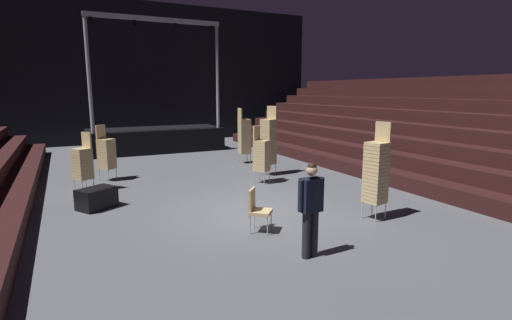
{
  "coord_description": "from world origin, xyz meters",
  "views": [
    {
      "loc": [
        -4.09,
        -8.55,
        3.02
      ],
      "look_at": [
        -0.09,
        -0.46,
        1.4
      ],
      "focal_mm": 27.26,
      "sensor_mm": 36.0,
      "label": 1
    }
  ],
  "objects_px": {
    "chair_stack_mid_right": "(268,141)",
    "chair_stack_front_right": "(244,136)",
    "chair_stack_rear_left": "(106,153)",
    "chair_stack_mid_centre": "(83,163)",
    "loose_chair_near_man": "(258,208)",
    "chair_stack_front_left": "(376,171)",
    "stage_riser": "(156,137)",
    "chair_stack_mid_left": "(262,155)",
    "equipment_road_case": "(97,198)",
    "man_with_tie": "(311,204)"
  },
  "relations": [
    {
      "from": "stage_riser",
      "to": "equipment_road_case",
      "type": "relative_size",
      "value": 7.15
    },
    {
      "from": "stage_riser",
      "to": "man_with_tie",
      "type": "bearing_deg",
      "value": -90.9
    },
    {
      "from": "chair_stack_front_left",
      "to": "chair_stack_front_right",
      "type": "relative_size",
      "value": 1.0
    },
    {
      "from": "chair_stack_mid_centre",
      "to": "loose_chair_near_man",
      "type": "bearing_deg",
      "value": 178.92
    },
    {
      "from": "chair_stack_rear_left",
      "to": "chair_stack_mid_centre",
      "type": "bearing_deg",
      "value": 18.15
    },
    {
      "from": "man_with_tie",
      "to": "chair_stack_mid_right",
      "type": "distance_m",
      "value": 7.11
    },
    {
      "from": "chair_stack_front_right",
      "to": "chair_stack_mid_left",
      "type": "bearing_deg",
      "value": -12.2
    },
    {
      "from": "chair_stack_front_right",
      "to": "man_with_tie",
      "type": "bearing_deg",
      "value": -13.88
    },
    {
      "from": "stage_riser",
      "to": "chair_stack_front_left",
      "type": "distance_m",
      "value": 13.21
    },
    {
      "from": "chair_stack_mid_centre",
      "to": "equipment_road_case",
      "type": "bearing_deg",
      "value": 153.66
    },
    {
      "from": "equipment_road_case",
      "to": "stage_riser",
      "type": "bearing_deg",
      "value": 69.18
    },
    {
      "from": "chair_stack_front_right",
      "to": "chair_stack_rear_left",
      "type": "xyz_separation_m",
      "value": [
        -5.52,
        -0.87,
        -0.21
      ]
    },
    {
      "from": "chair_stack_front_left",
      "to": "chair_stack_front_right",
      "type": "height_order",
      "value": "same"
    },
    {
      "from": "equipment_road_case",
      "to": "loose_chair_near_man",
      "type": "bearing_deg",
      "value": -48.22
    },
    {
      "from": "chair_stack_rear_left",
      "to": "equipment_road_case",
      "type": "relative_size",
      "value": 2.09
    },
    {
      "from": "man_with_tie",
      "to": "equipment_road_case",
      "type": "xyz_separation_m",
      "value": [
        -3.26,
        4.95,
        -0.73
      ]
    },
    {
      "from": "chair_stack_mid_left",
      "to": "chair_stack_rear_left",
      "type": "height_order",
      "value": "same"
    },
    {
      "from": "stage_riser",
      "to": "chair_stack_mid_left",
      "type": "height_order",
      "value": "stage_riser"
    },
    {
      "from": "chair_stack_mid_centre",
      "to": "chair_stack_rear_left",
      "type": "height_order",
      "value": "chair_stack_rear_left"
    },
    {
      "from": "chair_stack_front_left",
      "to": "chair_stack_front_right",
      "type": "xyz_separation_m",
      "value": [
        0.26,
        7.97,
        0.0
      ]
    },
    {
      "from": "stage_riser",
      "to": "chair_stack_rear_left",
      "type": "relative_size",
      "value": 3.42
    },
    {
      "from": "chair_stack_front_left",
      "to": "stage_riser",
      "type": "bearing_deg",
      "value": -1.06
    },
    {
      "from": "chair_stack_mid_left",
      "to": "stage_riser",
      "type": "bearing_deg",
      "value": -114.25
    },
    {
      "from": "chair_stack_mid_right",
      "to": "equipment_road_case",
      "type": "relative_size",
      "value": 2.75
    },
    {
      "from": "stage_riser",
      "to": "chair_stack_front_left",
      "type": "relative_size",
      "value": 2.79
    },
    {
      "from": "chair_stack_mid_right",
      "to": "chair_stack_front_right",
      "type": "bearing_deg",
      "value": -28.16
    },
    {
      "from": "chair_stack_front_right",
      "to": "equipment_road_case",
      "type": "distance_m",
      "value": 7.44
    },
    {
      "from": "chair_stack_rear_left",
      "to": "equipment_road_case",
      "type": "xyz_separation_m",
      "value": [
        -0.59,
        -3.28,
        -0.67
      ]
    },
    {
      "from": "chair_stack_mid_right",
      "to": "chair_stack_rear_left",
      "type": "distance_m",
      "value": 5.58
    },
    {
      "from": "chair_stack_mid_left",
      "to": "equipment_road_case",
      "type": "distance_m",
      "value": 5.21
    },
    {
      "from": "chair_stack_front_right",
      "to": "equipment_road_case",
      "type": "height_order",
      "value": "chair_stack_front_right"
    },
    {
      "from": "stage_riser",
      "to": "chair_stack_mid_left",
      "type": "bearing_deg",
      "value": -79.11
    },
    {
      "from": "chair_stack_front_right",
      "to": "chair_stack_mid_left",
      "type": "relative_size",
      "value": 1.23
    },
    {
      "from": "chair_stack_mid_centre",
      "to": "equipment_road_case",
      "type": "relative_size",
      "value": 1.99
    },
    {
      "from": "chair_stack_mid_centre",
      "to": "equipment_road_case",
      "type": "xyz_separation_m",
      "value": [
        0.2,
        -1.93,
        -0.63
      ]
    },
    {
      "from": "chair_stack_mid_left",
      "to": "equipment_road_case",
      "type": "height_order",
      "value": "chair_stack_mid_left"
    },
    {
      "from": "chair_stack_mid_right",
      "to": "chair_stack_rear_left",
      "type": "xyz_separation_m",
      "value": [
        -5.32,
        1.64,
        -0.29
      ]
    },
    {
      "from": "chair_stack_front_left",
      "to": "chair_stack_mid_left",
      "type": "distance_m",
      "value": 4.53
    },
    {
      "from": "chair_stack_front_left",
      "to": "equipment_road_case",
      "type": "relative_size",
      "value": 2.56
    },
    {
      "from": "chair_stack_front_left",
      "to": "chair_stack_front_right",
      "type": "bearing_deg",
      "value": -13.24
    },
    {
      "from": "chair_stack_rear_left",
      "to": "loose_chair_near_man",
      "type": "xyz_separation_m",
      "value": [
        2.4,
        -6.63,
        -0.41
      ]
    },
    {
      "from": "chair_stack_mid_centre",
      "to": "chair_stack_rear_left",
      "type": "bearing_deg",
      "value": -62.72
    },
    {
      "from": "chair_stack_mid_left",
      "to": "chair_stack_mid_right",
      "type": "height_order",
      "value": "chair_stack_mid_right"
    },
    {
      "from": "chair_stack_mid_left",
      "to": "chair_stack_mid_right",
      "type": "bearing_deg",
      "value": -163.53
    },
    {
      "from": "chair_stack_front_left",
      "to": "chair_stack_mid_right",
      "type": "relative_size",
      "value": 0.93
    },
    {
      "from": "chair_stack_rear_left",
      "to": "loose_chair_near_man",
      "type": "height_order",
      "value": "chair_stack_rear_left"
    },
    {
      "from": "stage_riser",
      "to": "man_with_tie",
      "type": "xyz_separation_m",
      "value": [
        -0.22,
        -14.12,
        0.32
      ]
    },
    {
      "from": "stage_riser",
      "to": "chair_stack_mid_right",
      "type": "xyz_separation_m",
      "value": [
        2.43,
        -7.53,
        0.55
      ]
    },
    {
      "from": "chair_stack_mid_left",
      "to": "chair_stack_rear_left",
      "type": "relative_size",
      "value": 1.0
    },
    {
      "from": "chair_stack_mid_left",
      "to": "chair_stack_rear_left",
      "type": "xyz_separation_m",
      "value": [
        -4.53,
        2.64,
        0.0
      ]
    }
  ]
}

